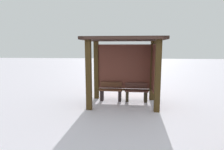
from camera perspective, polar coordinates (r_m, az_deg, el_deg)
The scene contains 4 objects.
ground_plane at distance 7.09m, azimuth 3.50°, elevation -9.10°, with size 60.00×60.00×0.00m, color white.
bus_shelter at distance 6.96m, azimuth 4.52°, elevation 5.68°, with size 2.86×1.99×2.52m.
bench_left_inside at distance 7.46m, azimuth -0.35°, elevation -5.44°, with size 0.94×0.35×0.76m.
bench_center_inside at distance 7.44m, azimuth 7.68°, elevation -5.76°, with size 0.94×0.40×0.73m.
Camera 1 is at (0.23, -6.75, 2.15)m, focal length 29.02 mm.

